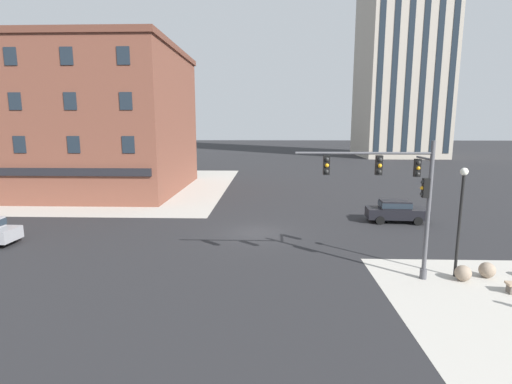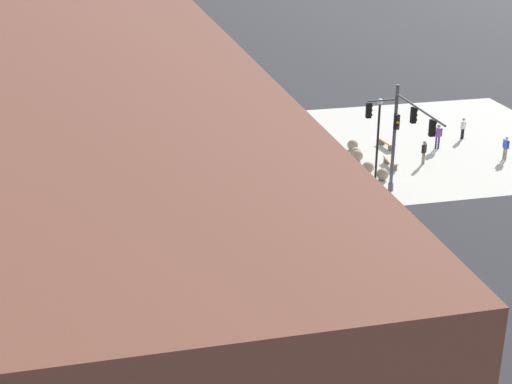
% 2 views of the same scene
% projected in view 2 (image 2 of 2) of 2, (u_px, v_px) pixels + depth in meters
% --- Properties ---
extents(ground_plane, '(320.00, 320.00, 0.00)m').
position_uv_depth(ground_plane, '(309.00, 267.00, 37.92)').
color(ground_plane, '#262628').
extents(sidewalk_corner_slab, '(20.00, 19.00, 0.02)m').
position_uv_depth(sidewalk_corner_slab, '(438.00, 143.00, 55.37)').
color(sidewalk_corner_slab, '#B7B2A8').
rests_on(sidewalk_corner_slab, ground).
extents(traffic_signal_main, '(6.40, 2.09, 6.61)m').
position_uv_depth(traffic_signal_main, '(400.00, 129.00, 44.27)').
color(traffic_signal_main, '#4C4C51').
rests_on(traffic_signal_main, ground).
extents(bollard_sphere_curb_a, '(0.75, 0.75, 0.75)m').
position_uv_depth(bollard_sphere_curb_a, '(383.00, 174.00, 48.54)').
color(bollard_sphere_curb_a, gray).
rests_on(bollard_sphere_curb_a, ground).
extents(bollard_sphere_curb_b, '(0.75, 0.75, 0.75)m').
position_uv_depth(bollard_sphere_curb_b, '(368.00, 167.00, 49.68)').
color(bollard_sphere_curb_b, gray).
rests_on(bollard_sphere_curb_b, ground).
extents(bollard_sphere_curb_c, '(0.75, 0.75, 0.75)m').
position_uv_depth(bollard_sphere_curb_c, '(357.00, 156.00, 51.76)').
color(bollard_sphere_curb_c, gray).
rests_on(bollard_sphere_curb_c, ground).
extents(bollard_sphere_curb_d, '(0.75, 0.75, 0.75)m').
position_uv_depth(bollard_sphere_curb_d, '(356.00, 153.00, 52.27)').
color(bollard_sphere_curb_d, gray).
rests_on(bollard_sphere_curb_d, ground).
extents(bollard_sphere_curb_e, '(0.75, 0.75, 0.75)m').
position_uv_depth(bollard_sphere_curb_e, '(353.00, 145.00, 53.75)').
color(bollard_sphere_curb_e, gray).
rests_on(bollard_sphere_curb_e, ground).
extents(bench_near_signal, '(1.83, 0.63, 0.49)m').
position_uv_depth(bench_near_signal, '(390.00, 162.00, 50.78)').
color(bench_near_signal, tan).
rests_on(bench_near_signal, ground).
extents(bench_mid_block, '(1.84, 0.68, 0.49)m').
position_uv_depth(bench_mid_block, '(387.00, 143.00, 54.33)').
color(bench_mid_block, tan).
rests_on(bench_mid_block, ground).
extents(pedestrian_near_bench, '(0.31, 0.52, 1.77)m').
position_uv_depth(pedestrian_near_bench, '(438.00, 135.00, 53.80)').
color(pedestrian_near_bench, '#232847').
rests_on(pedestrian_near_bench, ground).
extents(pedestrian_at_curb, '(0.32, 0.51, 1.57)m').
position_uv_depth(pedestrian_at_curb, '(463.00, 127.00, 55.85)').
color(pedestrian_at_curb, black).
rests_on(pedestrian_at_curb, ground).
extents(pedestrian_walking_east, '(0.53, 0.29, 1.64)m').
position_uv_depth(pedestrian_walking_east, '(506.00, 147.00, 51.75)').
color(pedestrian_walking_east, gray).
rests_on(pedestrian_walking_east, ground).
extents(pedestrian_with_bag, '(0.37, 0.45, 1.61)m').
position_uv_depth(pedestrian_with_bag, '(424.00, 151.00, 50.98)').
color(pedestrian_with_bag, gray).
rests_on(pedestrian_with_bag, ground).
extents(street_lamp_corner_near, '(0.36, 0.36, 5.34)m').
position_uv_depth(street_lamp_corner_near, '(378.00, 130.00, 47.18)').
color(street_lamp_corner_near, black).
rests_on(street_lamp_corner_near, ground).
extents(car_main_northbound_far, '(4.53, 2.15, 1.68)m').
position_uv_depth(car_main_northbound_far, '(169.00, 105.00, 61.19)').
color(car_main_northbound_far, '#7A3389').
rests_on(car_main_northbound_far, ground).
extents(car_main_southbound_far, '(4.48, 2.05, 1.68)m').
position_uv_depth(car_main_southbound_far, '(265.00, 114.00, 58.84)').
color(car_main_southbound_far, silver).
rests_on(car_main_southbound_far, ground).
extents(car_cross_westbound, '(4.50, 2.10, 1.68)m').
position_uv_depth(car_cross_westbound, '(205.00, 179.00, 46.35)').
color(car_cross_westbound, black).
rests_on(car_cross_westbound, ground).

